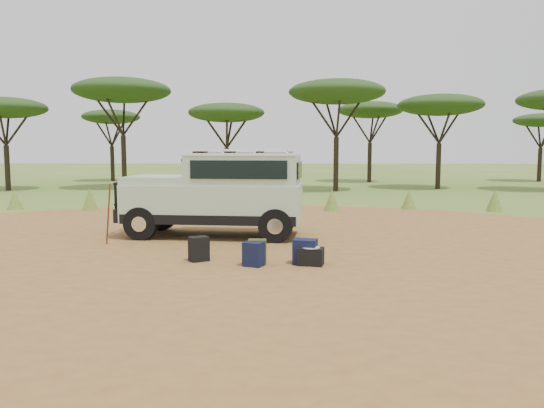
{
  "coord_description": "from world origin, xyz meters",
  "views": [
    {
      "loc": [
        1.36,
        -11.13,
        2.31
      ],
      "look_at": [
        0.99,
        1.36,
        1.0
      ],
      "focal_mm": 35.0,
      "sensor_mm": 36.0,
      "label": 1
    }
  ],
  "objects_px": {
    "safari_vehicle": "(220,194)",
    "backpack_olive": "(257,252)",
    "backpack_black": "(199,249)",
    "hard_case": "(311,257)",
    "backpack_navy": "(253,254)",
    "duffel_navy": "(305,252)",
    "walking_staff": "(108,214)"
  },
  "relations": [
    {
      "from": "backpack_olive",
      "to": "duffel_navy",
      "type": "bearing_deg",
      "value": 0.84
    },
    {
      "from": "walking_staff",
      "to": "duffel_navy",
      "type": "height_order",
      "value": "walking_staff"
    },
    {
      "from": "backpack_olive",
      "to": "hard_case",
      "type": "xyz_separation_m",
      "value": [
        1.07,
        -0.06,
        -0.07
      ]
    },
    {
      "from": "safari_vehicle",
      "to": "backpack_navy",
      "type": "relative_size",
      "value": 10.05
    },
    {
      "from": "safari_vehicle",
      "to": "backpack_olive",
      "type": "relative_size",
      "value": 9.69
    },
    {
      "from": "backpack_navy",
      "to": "hard_case",
      "type": "xyz_separation_m",
      "value": [
        1.13,
        0.14,
        -0.07
      ]
    },
    {
      "from": "safari_vehicle",
      "to": "walking_staff",
      "type": "relative_size",
      "value": 3.05
    },
    {
      "from": "safari_vehicle",
      "to": "duffel_navy",
      "type": "xyz_separation_m",
      "value": [
        2.13,
        -3.37,
        -0.85
      ]
    },
    {
      "from": "backpack_black",
      "to": "duffel_navy",
      "type": "relative_size",
      "value": 1.01
    },
    {
      "from": "walking_staff",
      "to": "hard_case",
      "type": "height_order",
      "value": "walking_staff"
    },
    {
      "from": "backpack_black",
      "to": "hard_case",
      "type": "height_order",
      "value": "backpack_black"
    },
    {
      "from": "safari_vehicle",
      "to": "hard_case",
      "type": "relative_size",
      "value": 9.75
    },
    {
      "from": "backpack_olive",
      "to": "duffel_navy",
      "type": "distance_m",
      "value": 0.96
    },
    {
      "from": "backpack_navy",
      "to": "backpack_olive",
      "type": "relative_size",
      "value": 0.96
    },
    {
      "from": "backpack_navy",
      "to": "hard_case",
      "type": "relative_size",
      "value": 0.97
    },
    {
      "from": "backpack_black",
      "to": "backpack_navy",
      "type": "bearing_deg",
      "value": -52.53
    },
    {
      "from": "safari_vehicle",
      "to": "hard_case",
      "type": "bearing_deg",
      "value": -52.21
    },
    {
      "from": "safari_vehicle",
      "to": "backpack_olive",
      "type": "height_order",
      "value": "safari_vehicle"
    },
    {
      "from": "duffel_navy",
      "to": "hard_case",
      "type": "height_order",
      "value": "duffel_navy"
    },
    {
      "from": "backpack_black",
      "to": "backpack_olive",
      "type": "bearing_deg",
      "value": -42.73
    },
    {
      "from": "backpack_black",
      "to": "duffel_navy",
      "type": "distance_m",
      "value": 2.19
    },
    {
      "from": "walking_staff",
      "to": "backpack_navy",
      "type": "relative_size",
      "value": 3.3
    },
    {
      "from": "backpack_olive",
      "to": "hard_case",
      "type": "distance_m",
      "value": 1.07
    },
    {
      "from": "safari_vehicle",
      "to": "hard_case",
      "type": "height_order",
      "value": "safari_vehicle"
    },
    {
      "from": "backpack_olive",
      "to": "hard_case",
      "type": "height_order",
      "value": "backpack_olive"
    },
    {
      "from": "walking_staff",
      "to": "duffel_navy",
      "type": "xyz_separation_m",
      "value": [
        4.6,
        -1.87,
        -0.5
      ]
    },
    {
      "from": "duffel_navy",
      "to": "backpack_navy",
      "type": "bearing_deg",
      "value": -152.93
    },
    {
      "from": "walking_staff",
      "to": "hard_case",
      "type": "xyz_separation_m",
      "value": [
        4.71,
        -1.96,
        -0.58
      ]
    },
    {
      "from": "backpack_navy",
      "to": "backpack_black",
      "type": "bearing_deg",
      "value": -177.81
    },
    {
      "from": "backpack_black",
      "to": "backpack_navy",
      "type": "distance_m",
      "value": 1.24
    },
    {
      "from": "backpack_olive",
      "to": "walking_staff",
      "type": "bearing_deg",
      "value": 151.61
    },
    {
      "from": "backpack_black",
      "to": "duffel_navy",
      "type": "xyz_separation_m",
      "value": [
        2.18,
        -0.22,
        -0.0
      ]
    }
  ]
}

